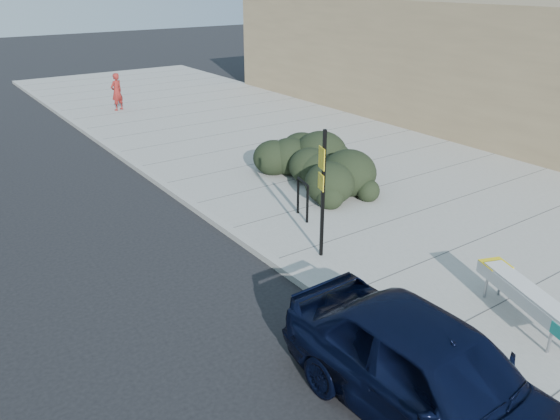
{
  "coord_description": "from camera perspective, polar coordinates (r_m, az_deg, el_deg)",
  "views": [
    {
      "loc": [
        -6.14,
        -6.91,
        6.01
      ],
      "look_at": [
        0.6,
        2.63,
        1.0
      ],
      "focal_mm": 35.0,
      "sensor_mm": 36.0,
      "label": 1
    }
  ],
  "objects": [
    {
      "name": "ground",
      "position": [
        11.03,
        5.44,
        -9.94
      ],
      "size": [
        120.0,
        120.0,
        0.0
      ],
      "primitive_type": "plane",
      "color": "black",
      "rests_on": "ground"
    },
    {
      "name": "sidewalk_near",
      "position": [
        17.75,
        8.85,
        3.39
      ],
      "size": [
        11.2,
        50.0,
        0.15
      ],
      "primitive_type": "cube",
      "color": "gray",
      "rests_on": "ground"
    },
    {
      "name": "curb_near",
      "position": [
        14.65,
        -7.26,
        -0.84
      ],
      "size": [
        0.22,
        50.0,
        0.17
      ],
      "primitive_type": "cube",
      "color": "#9E9E99",
      "rests_on": "ground"
    },
    {
      "name": "bench",
      "position": [
        10.92,
        24.31,
        -8.08
      ],
      "size": [
        1.29,
        2.38,
        0.71
      ],
      "rotation": [
        0.0,
        0.0,
        -0.36
      ],
      "color": "gray",
      "rests_on": "sidewalk_near"
    },
    {
      "name": "bike_rack",
      "position": [
        14.17,
        2.39,
        1.53
      ],
      "size": [
        0.24,
        0.69,
        1.04
      ],
      "rotation": [
        0.0,
        0.0,
        -0.27
      ],
      "color": "black",
      "rests_on": "sidewalk_near"
    },
    {
      "name": "sign_post",
      "position": [
        11.86,
        4.46,
        2.36
      ],
      "size": [
        0.16,
        0.33,
        2.94
      ],
      "rotation": [
        0.0,
        0.0,
        -0.33
      ],
      "color": "black",
      "rests_on": "sidewalk_near"
    },
    {
      "name": "hedge",
      "position": [
        16.82,
        3.8,
        5.77
      ],
      "size": [
        3.46,
        4.89,
        1.66
      ],
      "primitive_type": "ellipsoid",
      "rotation": [
        0.0,
        0.0,
        0.31
      ],
      "color": "black",
      "rests_on": "sidewalk_near"
    },
    {
      "name": "sedan_navy",
      "position": [
        8.3,
        15.64,
        -16.29
      ],
      "size": [
        2.11,
        5.01,
        1.69
      ],
      "primitive_type": "imported",
      "rotation": [
        0.0,
        0.0,
        0.02
      ],
      "color": "black",
      "rests_on": "ground"
    },
    {
      "name": "pedestrian",
      "position": [
        27.36,
        -16.69,
        11.75
      ],
      "size": [
        0.75,
        0.63,
        1.73
      ],
      "primitive_type": "imported",
      "rotation": [
        0.0,
        0.0,
        3.55
      ],
      "color": "maroon",
      "rests_on": "sidewalk_near"
    }
  ]
}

